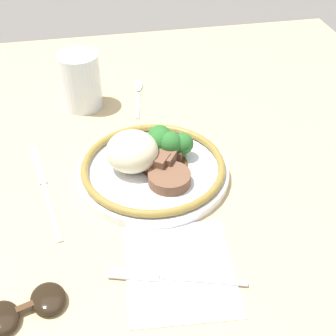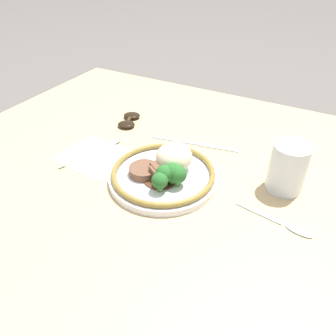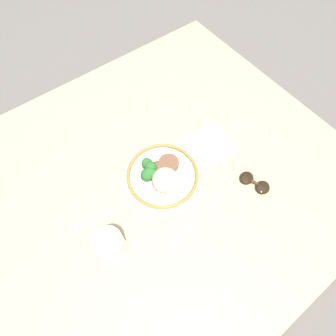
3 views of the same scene
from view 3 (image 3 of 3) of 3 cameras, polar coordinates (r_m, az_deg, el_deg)
ground_plane at (r=0.88m, az=-1.16°, el=-2.14°), size 8.00×8.00×0.00m
dining_table at (r=0.86m, az=-1.19°, el=-1.43°), size 1.16×1.06×0.05m
napkin at (r=0.89m, az=8.73°, el=4.67°), size 0.17×0.15×0.00m
plate at (r=0.81m, az=-1.37°, el=-1.57°), size 0.24×0.24×0.08m
juice_glass at (r=0.73m, az=-12.33°, el=-16.13°), size 0.08×0.08×0.11m
fork at (r=0.89m, az=10.17°, el=4.08°), size 0.06×0.17×0.00m
knife at (r=0.78m, az=5.92°, el=-11.28°), size 0.23×0.05×0.00m
spoon at (r=0.81m, az=-17.97°, el=-11.56°), size 0.15×0.04×0.01m
sunglasses at (r=0.86m, az=18.33°, el=-3.04°), size 0.07×0.11×0.01m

